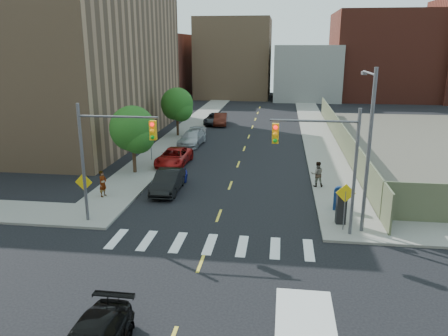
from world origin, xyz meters
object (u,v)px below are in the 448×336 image
(pedestrian_west, at_px, (103,184))
(parked_car_maroon, at_px, (221,119))
(parked_car_blue, at_px, (172,178))
(parked_car_white, at_px, (197,133))
(payphone, at_px, (341,208))
(parked_car_grey, at_px, (215,119))
(mailbox, at_px, (339,198))
(pedestrian_east, at_px, (317,174))
(parked_car_red, at_px, (174,157))
(parked_car_black, at_px, (168,181))
(parked_car_silver, at_px, (192,138))

(pedestrian_west, bearing_deg, parked_car_maroon, 8.21)
(parked_car_blue, relative_size, parked_car_white, 0.88)
(payphone, bearing_deg, parked_car_grey, 107.13)
(parked_car_grey, height_order, mailbox, mailbox)
(parked_car_grey, xyz_separation_m, payphone, (12.18, -32.08, 0.36))
(parked_car_blue, xyz_separation_m, pedestrian_east, (10.50, 0.99, 0.43))
(parked_car_red, relative_size, parked_car_white, 1.20)
(pedestrian_east, bearing_deg, parked_car_black, 4.93)
(payphone, relative_size, pedestrian_east, 1.00)
(parked_car_silver, height_order, pedestrian_east, pedestrian_east)
(mailbox, bearing_deg, parked_car_red, 151.59)
(mailbox, relative_size, pedestrian_east, 0.81)
(pedestrian_west, bearing_deg, parked_car_blue, -36.37)
(parked_car_black, bearing_deg, parked_car_blue, 88.90)
(parked_car_white, relative_size, pedestrian_west, 2.42)
(mailbox, bearing_deg, parked_car_maroon, 119.25)
(parked_car_white, relative_size, pedestrian_east, 2.34)
(parked_car_blue, distance_m, parked_car_red, 5.98)
(parked_car_white, bearing_deg, mailbox, -62.21)
(parked_car_black, distance_m, parked_car_white, 17.70)
(parked_car_black, bearing_deg, parked_car_maroon, 88.90)
(parked_car_maroon, bearing_deg, parked_car_white, -102.86)
(parked_car_blue, height_order, mailbox, mailbox)
(parked_car_grey, relative_size, pedestrian_west, 2.87)
(parked_car_blue, bearing_deg, pedestrian_west, -138.77)
(payphone, height_order, pedestrian_west, payphone)
(parked_car_silver, bearing_deg, parked_car_blue, -80.16)
(parked_car_grey, distance_m, payphone, 34.31)
(mailbox, bearing_deg, parked_car_silver, 134.42)
(pedestrian_west, distance_m, pedestrian_east, 15.07)
(parked_car_blue, bearing_deg, parked_car_red, 106.29)
(parked_car_black, xyz_separation_m, parked_car_red, (-1.30, 7.02, -0.05))
(pedestrian_east, bearing_deg, parked_car_blue, -1.36)
(parked_car_white, distance_m, parked_car_maroon, 9.34)
(parked_car_blue, bearing_deg, parked_car_maroon, 93.74)
(parked_car_maroon, xyz_separation_m, parked_car_grey, (-0.83, 0.61, -0.04))
(parked_car_silver, relative_size, parked_car_white, 1.19)
(parked_car_grey, xyz_separation_m, mailbox, (12.31, -29.86, 0.16))
(parked_car_blue, relative_size, payphone, 2.07)
(parked_car_blue, relative_size, parked_car_black, 0.81)
(parked_car_blue, distance_m, parked_car_grey, 26.34)
(payphone, bearing_deg, mailbox, 82.99)
(parked_car_silver, bearing_deg, parked_car_grey, 92.28)
(parked_car_white, height_order, mailbox, mailbox)
(parked_car_black, xyz_separation_m, mailbox, (11.49, -2.35, 0.10))
(parked_car_red, bearing_deg, parked_car_maroon, 88.41)
(parked_car_white, distance_m, pedestrian_east, 19.47)
(parked_car_grey, bearing_deg, parked_car_maroon, -34.74)
(pedestrian_west, bearing_deg, pedestrian_east, -58.20)
(parked_car_silver, xyz_separation_m, parked_car_white, (0.00, 2.79, -0.01))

